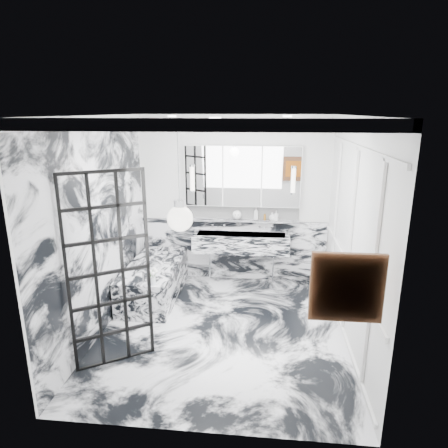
# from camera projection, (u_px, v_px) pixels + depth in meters

# --- Properties ---
(floor) EXTENTS (3.60, 3.60, 0.00)m
(floor) POSITION_uv_depth(u_px,v_px,m) (222.00, 330.00, 5.39)
(floor) COLOR white
(floor) RESTS_ON ground
(ceiling) EXTENTS (3.60, 3.60, 0.00)m
(ceiling) POSITION_uv_depth(u_px,v_px,m) (222.00, 115.00, 4.63)
(ceiling) COLOR white
(ceiling) RESTS_ON wall_back
(wall_back) EXTENTS (3.60, 0.00, 3.60)m
(wall_back) POSITION_uv_depth(u_px,v_px,m) (234.00, 200.00, 6.73)
(wall_back) COLOR white
(wall_back) RESTS_ON floor
(wall_front) EXTENTS (3.60, 0.00, 3.60)m
(wall_front) POSITION_uv_depth(u_px,v_px,m) (198.00, 293.00, 3.29)
(wall_front) COLOR white
(wall_front) RESTS_ON floor
(wall_left) EXTENTS (0.00, 3.60, 3.60)m
(wall_left) POSITION_uv_depth(u_px,v_px,m) (99.00, 227.00, 5.17)
(wall_left) COLOR white
(wall_left) RESTS_ON floor
(wall_right) EXTENTS (0.00, 3.60, 3.60)m
(wall_right) POSITION_uv_depth(u_px,v_px,m) (352.00, 235.00, 4.85)
(wall_right) COLOR white
(wall_right) RESTS_ON floor
(marble_clad_back) EXTENTS (3.18, 0.05, 1.05)m
(marble_clad_back) POSITION_uv_depth(u_px,v_px,m) (233.00, 249.00, 6.95)
(marble_clad_back) COLOR white
(marble_clad_back) RESTS_ON floor
(marble_clad_left) EXTENTS (0.02, 3.56, 2.68)m
(marble_clad_left) POSITION_uv_depth(u_px,v_px,m) (101.00, 231.00, 5.19)
(marble_clad_left) COLOR white
(marble_clad_left) RESTS_ON floor
(panel_molding) EXTENTS (0.03, 3.40, 2.30)m
(panel_molding) POSITION_uv_depth(u_px,v_px,m) (350.00, 242.00, 4.88)
(panel_molding) COLOR white
(panel_molding) RESTS_ON floor
(soap_bottle_a) EXTENTS (0.09, 0.09, 0.21)m
(soap_bottle_a) POSITION_uv_depth(u_px,v_px,m) (256.00, 214.00, 6.66)
(soap_bottle_a) COLOR #8C5919
(soap_bottle_a) RESTS_ON ledge
(soap_bottle_b) EXTENTS (0.09, 0.10, 0.17)m
(soap_bottle_b) POSITION_uv_depth(u_px,v_px,m) (276.00, 215.00, 6.64)
(soap_bottle_b) COLOR #4C4C51
(soap_bottle_b) RESTS_ON ledge
(soap_bottle_c) EXTENTS (0.14, 0.14, 0.14)m
(soap_bottle_c) POSITION_uv_depth(u_px,v_px,m) (272.00, 216.00, 6.65)
(soap_bottle_c) COLOR silver
(soap_bottle_c) RESTS_ON ledge
(face_pot) EXTENTS (0.16, 0.16, 0.16)m
(face_pot) POSITION_uv_depth(u_px,v_px,m) (237.00, 215.00, 6.71)
(face_pot) COLOR white
(face_pot) RESTS_ON ledge
(amber_bottle) EXTENTS (0.04, 0.04, 0.10)m
(amber_bottle) POSITION_uv_depth(u_px,v_px,m) (265.00, 217.00, 6.67)
(amber_bottle) COLOR #8C5919
(amber_bottle) RESTS_ON ledge
(flower_vase) EXTENTS (0.08, 0.08, 0.12)m
(flower_vase) POSITION_uv_depth(u_px,v_px,m) (153.00, 281.00, 5.45)
(flower_vase) COLOR silver
(flower_vase) RESTS_ON bathtub
(crittall_door) EXTENTS (0.76, 0.51, 2.25)m
(crittall_door) POSITION_uv_depth(u_px,v_px,m) (109.00, 272.00, 4.43)
(crittall_door) COLOR black
(crittall_door) RESTS_ON floor
(artwork) EXTENTS (0.49, 0.05, 0.49)m
(artwork) POSITION_uv_depth(u_px,v_px,m) (347.00, 288.00, 3.18)
(artwork) COLOR orange
(artwork) RESTS_ON wall_front
(pendant_light) EXTENTS (0.23, 0.23, 0.23)m
(pendant_light) POSITION_uv_depth(u_px,v_px,m) (180.00, 219.00, 3.56)
(pendant_light) COLOR white
(pendant_light) RESTS_ON ceiling
(trough_sink) EXTENTS (1.60, 0.45, 0.30)m
(trough_sink) POSITION_uv_depth(u_px,v_px,m) (241.00, 243.00, 6.67)
(trough_sink) COLOR silver
(trough_sink) RESTS_ON wall_back
(ledge) EXTENTS (1.90, 0.14, 0.04)m
(ledge) POSITION_uv_depth(u_px,v_px,m) (242.00, 220.00, 6.73)
(ledge) COLOR silver
(ledge) RESTS_ON wall_back
(subway_tile) EXTENTS (1.90, 0.03, 0.23)m
(subway_tile) POSITION_uv_depth(u_px,v_px,m) (242.00, 212.00, 6.75)
(subway_tile) COLOR white
(subway_tile) RESTS_ON wall_back
(mirror_cabinet) EXTENTS (1.90, 0.16, 1.00)m
(mirror_cabinet) POSITION_uv_depth(u_px,v_px,m) (242.00, 176.00, 6.53)
(mirror_cabinet) COLOR white
(mirror_cabinet) RESTS_ON wall_back
(sconce_left) EXTENTS (0.07, 0.07, 0.40)m
(sconce_left) POSITION_uv_depth(u_px,v_px,m) (192.00, 179.00, 6.53)
(sconce_left) COLOR white
(sconce_left) RESTS_ON mirror_cabinet
(sconce_right) EXTENTS (0.07, 0.07, 0.40)m
(sconce_right) POSITION_uv_depth(u_px,v_px,m) (293.00, 180.00, 6.37)
(sconce_right) COLOR white
(sconce_right) RESTS_ON mirror_cabinet
(bathtub) EXTENTS (0.75, 1.65, 0.55)m
(bathtub) POSITION_uv_depth(u_px,v_px,m) (154.00, 280.00, 6.29)
(bathtub) COLOR silver
(bathtub) RESTS_ON floor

